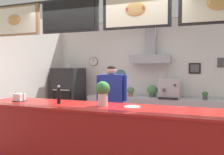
# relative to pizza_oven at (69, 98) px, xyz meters

# --- Properties ---
(back_wall_assembly) EXTENTS (4.69, 2.74, 2.79)m
(back_wall_assembly) POSITION_rel_pizza_oven_xyz_m (1.80, 0.37, 0.71)
(back_wall_assembly) COLOR #9E9E99
(back_wall_assembly) RESTS_ON ground_plane
(service_counter) EXTENTS (3.41, 0.75, 1.08)m
(service_counter) POSITION_rel_pizza_oven_xyz_m (1.78, -2.38, -0.25)
(service_counter) COLOR #B21916
(service_counter) RESTS_ON ground_plane
(back_prep_counter) EXTENTS (3.24, 0.60, 0.91)m
(back_prep_counter) POSITION_rel_pizza_oven_xyz_m (2.22, 0.16, -0.35)
(back_prep_counter) COLOR #B7BABF
(back_prep_counter) RESTS_ON ground_plane
(pizza_oven) EXTENTS (0.66, 0.72, 1.68)m
(pizza_oven) POSITION_rel_pizza_oven_xyz_m (0.00, 0.00, 0.00)
(pizza_oven) COLOR #232326
(pizza_oven) RESTS_ON ground_plane
(shop_worker) EXTENTS (0.59, 0.29, 1.63)m
(shop_worker) POSITION_rel_pizza_oven_xyz_m (1.59, -1.09, 0.08)
(shop_worker) COLOR #232328
(shop_worker) RESTS_ON ground_plane
(espresso_machine) EXTENTS (0.47, 0.50, 0.45)m
(espresso_machine) POSITION_rel_pizza_oven_xyz_m (2.54, 0.13, 0.33)
(espresso_machine) COLOR #B7BABF
(espresso_machine) RESTS_ON back_prep_counter
(potted_basil) EXTENTS (0.25, 0.25, 0.27)m
(potted_basil) POSITION_rel_pizza_oven_xyz_m (2.14, 0.18, 0.26)
(potted_basil) COLOR #4C4C51
(potted_basil) RESTS_ON back_prep_counter
(potted_rosemary) EXTENTS (0.16, 0.16, 0.19)m
(potted_rosemary) POSITION_rel_pizza_oven_xyz_m (1.32, 0.19, 0.22)
(potted_rosemary) COLOR #9E563D
(potted_rosemary) RESTS_ON back_prep_counter
(potted_oregano) EXTENTS (0.18, 0.18, 0.22)m
(potted_oregano) POSITION_rel_pizza_oven_xyz_m (1.63, 0.13, 0.24)
(potted_oregano) COLOR #9E563D
(potted_oregano) RESTS_ON back_prep_counter
(potted_thyme) EXTENTS (0.13, 0.13, 0.18)m
(potted_thyme) POSITION_rel_pizza_oven_xyz_m (3.29, 0.13, 0.21)
(potted_thyme) COLOR #4C4C51
(potted_thyme) RESTS_ON back_prep_counter
(basil_vase) EXTENTS (0.19, 0.19, 0.34)m
(basil_vase) POSITION_rel_pizza_oven_xyz_m (1.93, -2.35, 0.47)
(basil_vase) COLOR silver
(basil_vase) RESTS_ON service_counter
(pepper_grinder) EXTENTS (0.05, 0.05, 0.27)m
(pepper_grinder) POSITION_rel_pizza_oven_xyz_m (1.26, -2.39, 0.42)
(pepper_grinder) COLOR black
(pepper_grinder) RESTS_ON service_counter
(condiment_plate) EXTENTS (0.21, 0.21, 0.01)m
(condiment_plate) POSITION_rel_pizza_oven_xyz_m (2.33, -2.32, 0.29)
(condiment_plate) COLOR white
(condiment_plate) RESTS_ON service_counter
(napkin_holder) EXTENTS (0.16, 0.16, 0.14)m
(napkin_holder) POSITION_rel_pizza_oven_xyz_m (0.55, -2.39, 0.34)
(napkin_holder) COLOR #262628
(napkin_holder) RESTS_ON service_counter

